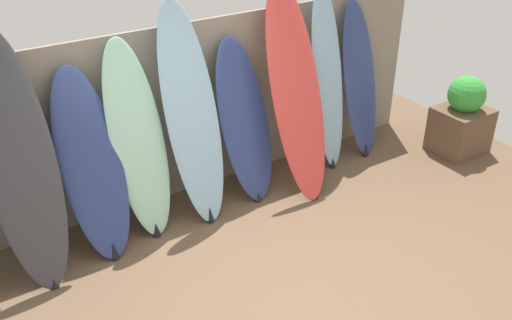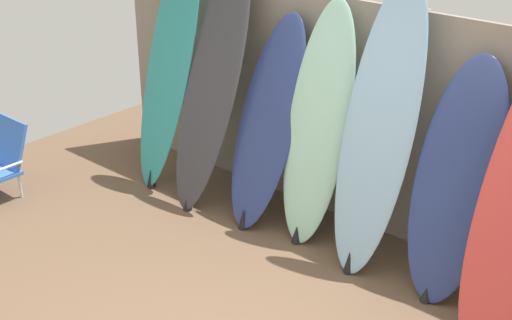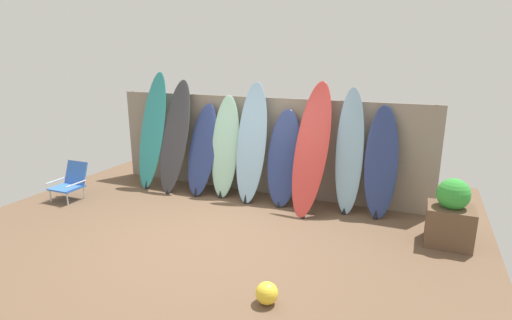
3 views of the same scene
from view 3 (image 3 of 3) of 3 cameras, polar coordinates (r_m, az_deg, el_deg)
name	(u,v)px [view 3 (image 3 of 3)]	position (r m, az deg, el deg)	size (l,w,h in m)	color
ground	(210,233)	(5.99, -6.59, -10.39)	(7.68, 7.68, 0.00)	brown
fence_back	(262,146)	(7.42, 0.83, 2.03)	(6.08, 0.11, 1.80)	gray
surfboard_teal_0	(152,131)	(8.06, -14.59, 4.03)	(0.62, 0.75, 2.23)	teal
surfboard_charcoal_1	(175,137)	(7.72, -11.49, 3.29)	(0.59, 0.81, 2.09)	#38383D
surfboard_navy_2	(202,150)	(7.50, -7.68, 1.41)	(0.55, 0.69, 1.66)	navy
surfboard_seafoam_3	(225,147)	(7.30, -4.43, 1.85)	(0.56, 0.58, 1.84)	#9ED6BC
surfboard_skyblue_4	(251,143)	(7.02, -0.66, 2.39)	(0.56, 0.66, 2.09)	#8CB7D6
surfboard_navy_5	(284,158)	(6.89, 4.00, 0.24)	(0.63, 0.64, 1.64)	navy
surfboard_red_6	(311,149)	(6.54, 7.92, 1.58)	(0.64, 0.96, 2.14)	#D13D38
surfboard_skyblue_7	(349,152)	(6.63, 13.21, 1.06)	(0.49, 0.48, 2.05)	#8CB7D6
surfboard_navy_8	(381,163)	(6.62, 17.44, -0.44)	(0.57, 0.55, 1.78)	navy
beach_chair	(71,181)	(7.97, -24.92, -2.75)	(0.50, 0.55, 0.65)	silver
planter_box	(451,216)	(6.09, 26.04, -7.17)	(0.60, 0.52, 0.94)	brown
beach_ball	(267,293)	(4.41, 1.56, -18.48)	(0.24, 0.24, 0.24)	yellow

